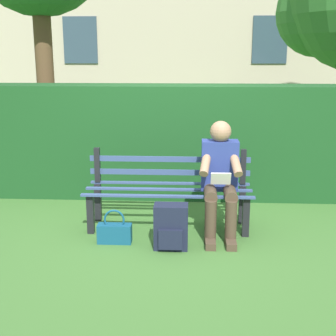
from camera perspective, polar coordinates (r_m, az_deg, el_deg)
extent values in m
plane|color=#3D6B2D|center=(5.06, 0.06, -7.37)|extent=(60.00, 60.00, 0.00)
cube|color=black|center=(4.83, 9.59, -5.95)|extent=(0.07, 0.07, 0.42)
cube|color=black|center=(4.91, -9.55, -5.61)|extent=(0.07, 0.07, 0.42)
cube|color=black|center=(5.20, 9.13, -4.50)|extent=(0.07, 0.07, 0.42)
cube|color=black|center=(5.27, -8.64, -4.21)|extent=(0.07, 0.07, 0.42)
cube|color=#384C7A|center=(5.15, 0.20, -1.89)|extent=(1.77, 0.06, 0.02)
cube|color=#384C7A|center=(4.92, 0.06, -2.66)|extent=(1.77, 0.06, 0.02)
cube|color=#384C7A|center=(4.69, -0.09, -3.51)|extent=(1.77, 0.06, 0.02)
cube|color=black|center=(5.12, 9.26, 0.16)|extent=(0.06, 0.06, 0.39)
cube|color=black|center=(5.19, -8.72, 0.39)|extent=(0.06, 0.06, 0.39)
cube|color=#384C7A|center=(5.11, 0.20, -0.53)|extent=(1.77, 0.02, 0.06)
cube|color=#384C7A|center=(5.08, 0.20, 1.10)|extent=(1.77, 0.02, 0.06)
cube|color=navy|center=(4.87, 6.39, 0.37)|extent=(0.38, 0.22, 0.52)
sphere|color=#A57A5B|center=(4.78, 6.52, 4.50)|extent=(0.22, 0.22, 0.22)
cylinder|color=#473828|center=(4.74, 7.67, -3.06)|extent=(0.13, 0.42, 0.13)
cylinder|color=#473828|center=(4.73, 5.25, -3.04)|extent=(0.13, 0.42, 0.13)
cylinder|color=#473828|center=(4.62, 7.77, -6.69)|extent=(0.12, 0.12, 0.44)
cylinder|color=#473828|center=(4.61, 5.27, -6.68)|extent=(0.12, 0.12, 0.44)
cube|color=#473828|center=(4.61, 7.77, -9.21)|extent=(0.10, 0.24, 0.07)
cube|color=#473828|center=(4.60, 5.26, -9.21)|extent=(0.10, 0.24, 0.07)
cylinder|color=#A57A5B|center=(4.73, 8.32, 0.67)|extent=(0.14, 0.32, 0.26)
cylinder|color=#A57A5B|center=(4.71, 4.69, 0.72)|extent=(0.14, 0.32, 0.26)
cube|color=white|center=(4.64, 6.55, -1.31)|extent=(0.20, 0.07, 0.13)
cube|color=#19471E|center=(6.07, 4.97, 3.32)|extent=(6.49, 0.68, 1.45)
sphere|color=#19471E|center=(6.24, -10.16, 7.48)|extent=(0.54, 0.54, 0.54)
cylinder|color=brown|center=(7.83, -14.90, 10.59)|extent=(0.28, 0.28, 2.89)
cube|color=#334756|center=(12.65, 12.49, 15.21)|extent=(0.90, 0.04, 1.20)
cube|color=#334756|center=(12.85, -10.78, 15.26)|extent=(0.90, 0.04, 1.20)
cube|color=#191E33|center=(4.48, 0.37, -7.23)|extent=(0.33, 0.19, 0.44)
cube|color=#191E33|center=(4.41, 0.30, -8.84)|extent=(0.23, 0.04, 0.19)
cylinder|color=#191E33|center=(4.57, 1.67, -6.49)|extent=(0.04, 0.04, 0.26)
cylinder|color=#191E33|center=(4.58, -0.79, -6.45)|extent=(0.04, 0.04, 0.26)
cube|color=navy|center=(4.67, -6.61, -8.05)|extent=(0.34, 0.13, 0.19)
torus|color=navy|center=(4.62, -6.66, -6.36)|extent=(0.21, 0.02, 0.21)
sphere|color=#387A33|center=(9.83, 18.29, 17.77)|extent=(1.69, 1.69, 1.69)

